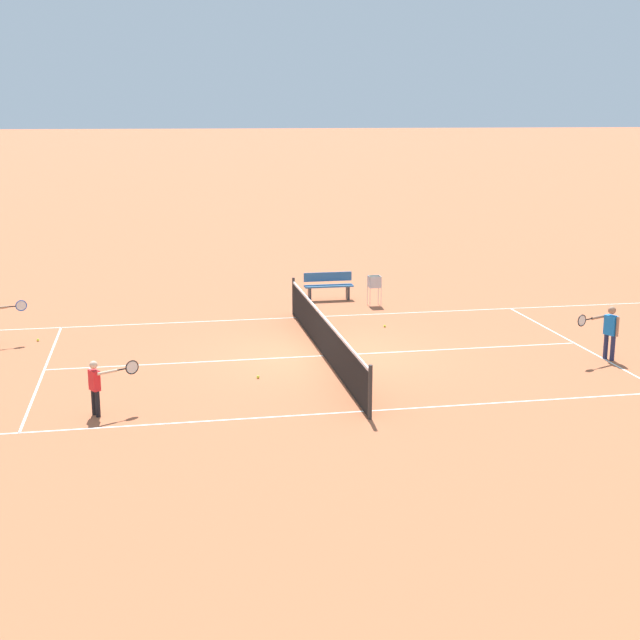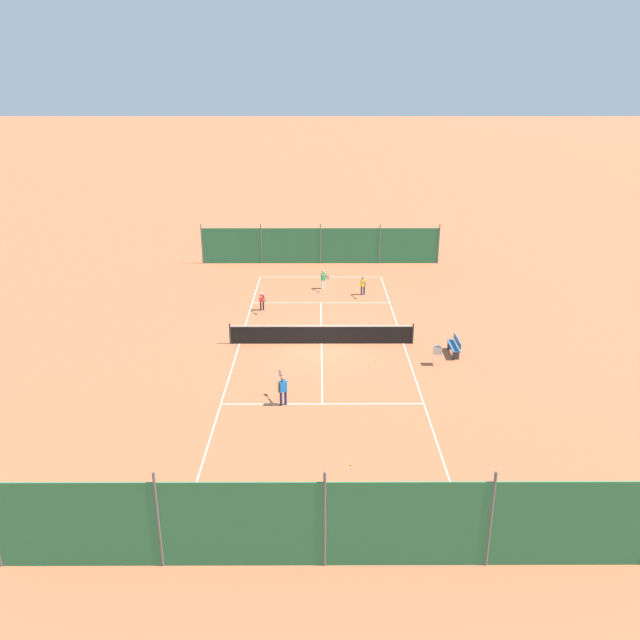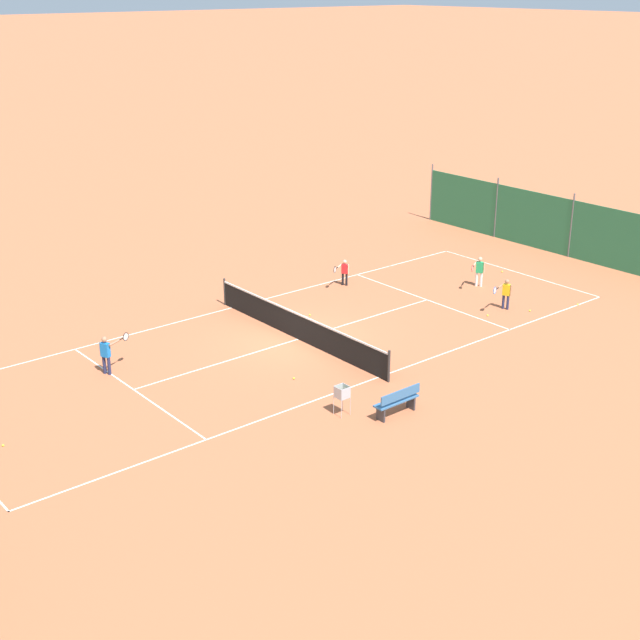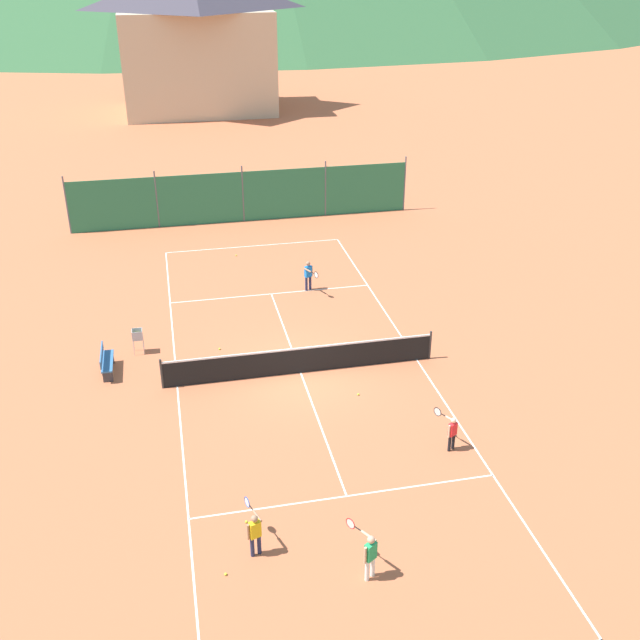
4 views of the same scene
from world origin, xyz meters
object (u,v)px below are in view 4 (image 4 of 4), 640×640
player_far_service (369,553)px  player_near_baseline (254,531)px  tennis_net (300,360)px  player_far_baseline (451,430)px  tennis_ball_alley_right (236,255)px  tennis_ball_near_corner (226,574)px  courtside_bench (106,361)px  tennis_ball_by_net_left (220,349)px  tennis_ball_mid_court (358,394)px  ball_hopper (138,336)px  tennis_ball_alley_left (246,522)px  alpine_chalet (196,38)px  player_near_service (309,274)px

player_far_service → player_near_baseline: bearing=152.2°
tennis_net → player_near_baseline: player_near_baseline is taller
player_far_baseline → tennis_ball_alley_right: 16.43m
tennis_ball_near_corner → courtside_bench: bearing=106.8°
player_far_service → tennis_ball_near_corner: (-3.19, 0.72, -0.69)m
tennis_ball_by_net_left → tennis_ball_mid_court: (4.06, -3.91, 0.00)m
player_far_baseline → ball_hopper: player_far_baseline is taller
player_far_baseline → tennis_ball_near_corner: (-6.75, -3.44, -0.61)m
player_far_baseline → player_far_service: bearing=-130.6°
player_near_baseline → tennis_ball_mid_court: bearing=56.0°
player_far_service → tennis_ball_alley_left: size_ratio=18.71×
player_far_service → tennis_ball_mid_court: (1.73, 7.42, -0.69)m
ball_hopper → courtside_bench: 1.60m
player_near_baseline → player_far_service: size_ratio=0.96×
courtside_bench → tennis_net: bearing=-12.2°
alpine_chalet → tennis_ball_alley_right: bearing=-91.3°
tennis_ball_near_corner → alpine_chalet: alpine_chalet is taller
player_near_baseline → courtside_bench: player_near_baseline is taller
tennis_ball_mid_court → courtside_bench: 8.50m
tennis_ball_alley_right → tennis_ball_near_corner: same height
player_far_baseline → tennis_ball_by_net_left: bearing=129.4°
player_far_service → tennis_ball_near_corner: player_far_service is taller
player_far_baseline → player_far_service: size_ratio=0.88×
tennis_ball_mid_court → ball_hopper: bearing=147.7°
tennis_net → player_far_service: 9.18m
tennis_ball_near_corner → ball_hopper: bearing=99.9°
tennis_net → ball_hopper: tennis_net is taller
player_far_baseline → tennis_ball_by_net_left: player_far_baseline is taller
tennis_ball_mid_court → alpine_chalet: (-1.70, 45.95, 5.79)m
player_far_baseline → courtside_bench: size_ratio=0.72×
tennis_ball_alley_left → tennis_ball_alley_right: bearing=84.3°
player_far_baseline → player_near_service: size_ratio=0.85×
tennis_ball_mid_court → tennis_ball_alley_right: same height
tennis_ball_mid_court → tennis_ball_by_net_left: bearing=136.1°
tennis_ball_by_net_left → ball_hopper: 2.88m
tennis_ball_by_net_left → courtside_bench: courtside_bench is taller
tennis_ball_mid_court → alpine_chalet: size_ratio=0.01×
player_near_baseline → ball_hopper: 10.81m
tennis_ball_by_net_left → tennis_ball_near_corner: (-0.85, -10.62, 0.00)m
player_far_baseline → player_near_service: (-1.80, 11.45, 0.10)m
player_near_service → tennis_ball_by_net_left: (-4.10, -4.27, -0.71)m
tennis_ball_alley_left → tennis_ball_near_corner: same height
player_near_service → tennis_ball_alley_right: size_ratio=19.29×
player_near_baseline → ball_hopper: (-2.69, 10.47, -0.03)m
player_far_baseline → tennis_ball_mid_court: bearing=119.3°
tennis_net → player_near_baseline: bearing=-108.3°
player_near_service → courtside_bench: 9.40m
player_near_baseline → player_far_service: (2.42, -1.28, 0.03)m
tennis_ball_alley_left → alpine_chalet: alpine_chalet is taller
tennis_ball_by_net_left → alpine_chalet: (2.36, 42.04, 5.79)m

